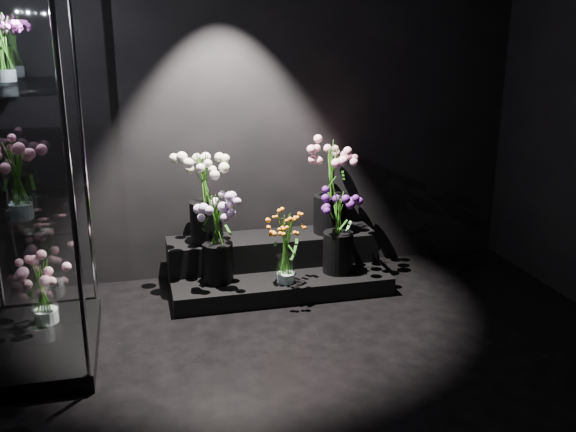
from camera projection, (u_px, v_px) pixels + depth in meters
name	position (u px, v px, depth m)	size (l,w,h in m)	color
floor	(350.00, 402.00, 3.43)	(4.00, 4.00, 0.00)	black
wall_back	(269.00, 97.00, 4.88)	(4.00, 4.00, 0.00)	black
display_riser	(275.00, 265.00, 4.94)	(1.62, 0.72, 0.36)	black
display_case	(20.00, 164.00, 3.59)	(0.65, 1.08, 2.37)	black
bouquet_orange_bells	(286.00, 248.00, 4.58)	(0.31, 0.31, 0.52)	white
bouquet_lilac	(217.00, 232.00, 4.57)	(0.42, 0.42, 0.65)	black
bouquet_purple	(339.00, 228.00, 4.76)	(0.37, 0.37, 0.61)	black
bouquet_cream_roses	(205.00, 190.00, 4.71)	(0.53, 0.53, 0.67)	black
bouquet_pink_roses	(331.00, 183.00, 4.94)	(0.46, 0.46, 0.72)	black
bouquet_case_pink	(17.00, 178.00, 3.41)	(0.38, 0.38, 0.43)	white
bouquet_case_magenta	(3.00, 47.00, 3.56)	(0.26, 0.26, 0.37)	white
bouquet_case_base_pink	(43.00, 290.00, 4.03)	(0.41, 0.41, 0.42)	white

